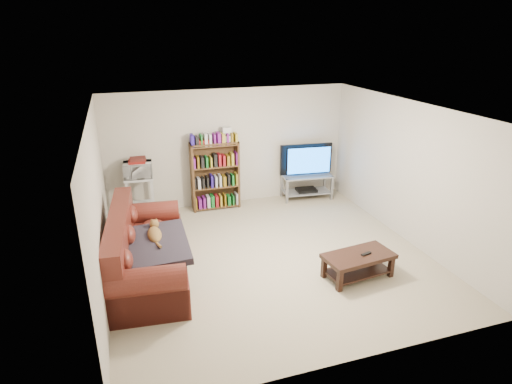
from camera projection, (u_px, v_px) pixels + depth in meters
name	position (u px, v px, depth m)	size (l,w,h in m)	color
floor	(269.00, 257.00, 7.00)	(5.00, 5.00, 0.00)	#C2B290
ceiling	(271.00, 110.00, 6.14)	(5.00, 5.00, 0.00)	white
wall_back	(229.00, 148.00, 8.79)	(5.00, 5.00, 0.00)	beige
wall_front	(353.00, 270.00, 4.35)	(5.00, 5.00, 0.00)	beige
wall_left	(99.00, 208.00, 5.86)	(5.00, 5.00, 0.00)	beige
wall_right	(408.00, 172.00, 7.29)	(5.00, 5.00, 0.00)	beige
sofa	(143.00, 256.00, 6.32)	(1.26, 2.49, 1.02)	#5E2018
blanket	(155.00, 245.00, 6.13)	(0.93, 1.20, 0.10)	#29242D
cat	(155.00, 235.00, 6.31)	(0.26, 0.65, 0.20)	brown
coffee_table	(358.00, 261.00, 6.35)	(1.10, 0.64, 0.38)	black
remote	(366.00, 254.00, 6.30)	(0.17, 0.05, 0.02)	black
tv_stand	(307.00, 183.00, 9.29)	(1.11, 0.58, 0.53)	#999EA3
television	(308.00, 160.00, 9.11)	(1.15, 0.15, 0.66)	black
dvd_player	(306.00, 190.00, 9.35)	(0.43, 0.30, 0.06)	black
bookshelf	(215.00, 175.00, 8.66)	(0.97, 0.31, 1.40)	#50341B
shelf_clutter	(219.00, 137.00, 8.42)	(0.71, 0.22, 0.28)	silver
microwave_stand	(140.00, 192.00, 8.23)	(0.56, 0.43, 0.85)	silver
microwave	(138.00, 170.00, 8.07)	(0.52, 0.36, 0.29)	silver
game_boxes	(137.00, 161.00, 8.01)	(0.31, 0.27, 0.05)	maroon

